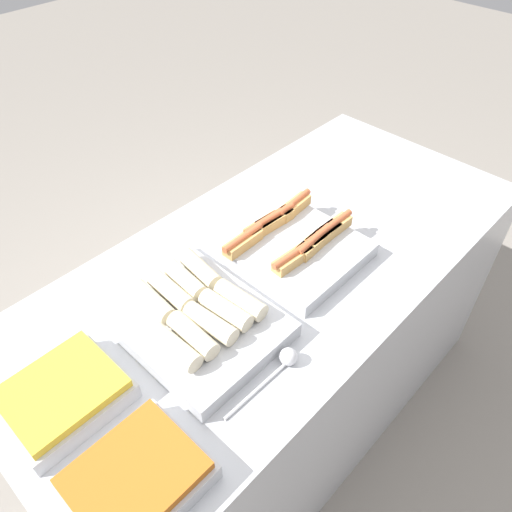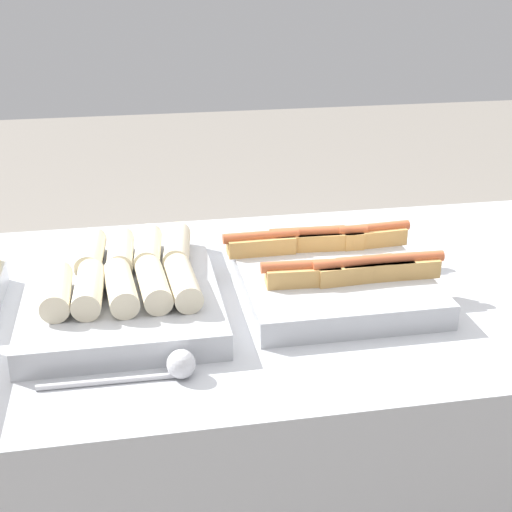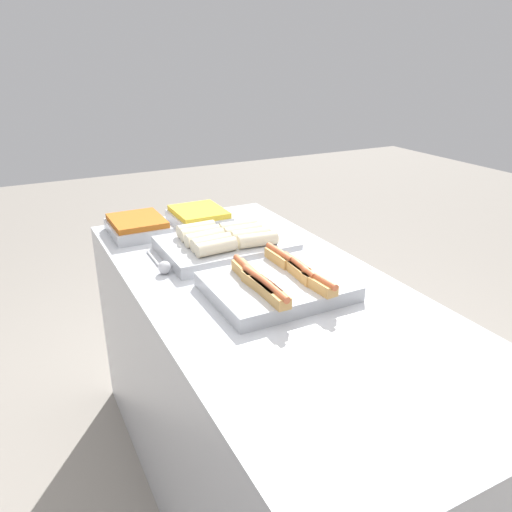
# 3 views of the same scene
# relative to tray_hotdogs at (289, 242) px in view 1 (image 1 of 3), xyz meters

# --- Properties ---
(ground_plane) EXTENTS (12.00, 12.00, 0.00)m
(ground_plane) POSITION_rel_tray_hotdogs_xyz_m (-0.06, -0.00, -0.97)
(ground_plane) COLOR gray
(counter) EXTENTS (1.87, 0.86, 0.93)m
(counter) POSITION_rel_tray_hotdogs_xyz_m (-0.06, -0.00, -0.50)
(counter) COLOR #B7BABF
(counter) RESTS_ON ground_plane
(tray_hotdogs) EXTENTS (0.42, 0.45, 0.10)m
(tray_hotdogs) POSITION_rel_tray_hotdogs_xyz_m (0.00, 0.00, 0.00)
(tray_hotdogs) COLOR #B7BABF
(tray_hotdogs) RESTS_ON counter
(tray_wraps) EXTENTS (0.36, 0.50, 0.10)m
(tray_wraps) POSITION_rel_tray_hotdogs_xyz_m (-0.42, -0.00, 0.00)
(tray_wraps) COLOR #B7BABF
(tray_wraps) RESTS_ON counter
(tray_side_front) EXTENTS (0.28, 0.24, 0.07)m
(tray_side_front) POSITION_rel_tray_hotdogs_xyz_m (-0.80, -0.26, -0.00)
(tray_side_front) COLOR #B7BABF
(tray_side_front) RESTS_ON counter
(tray_side_back) EXTENTS (0.28, 0.24, 0.07)m
(tray_side_back) POSITION_rel_tray_hotdogs_xyz_m (-0.80, 0.03, -0.00)
(tray_side_back) COLOR #B7BABF
(tray_side_back) RESTS_ON counter
(serving_spoon_near) EXTENTS (0.26, 0.05, 0.05)m
(serving_spoon_near) POSITION_rel_tray_hotdogs_xyz_m (-0.35, -0.28, -0.02)
(serving_spoon_near) COLOR silver
(serving_spoon_near) RESTS_ON counter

